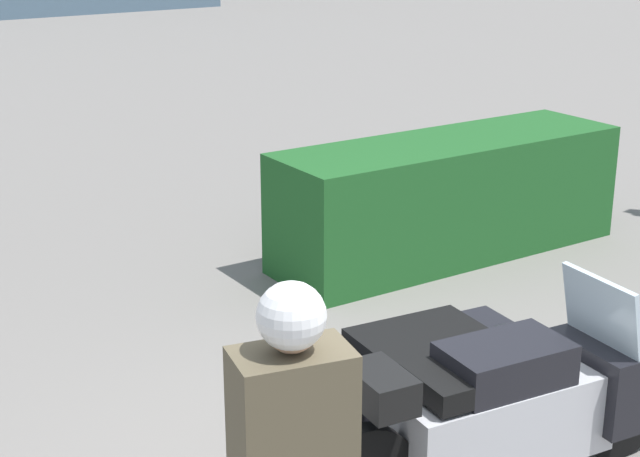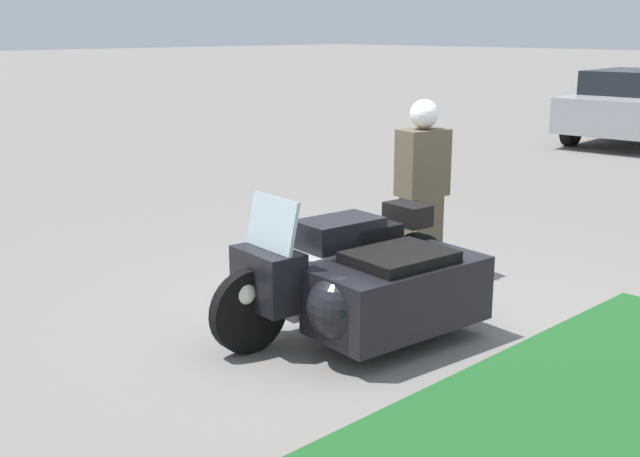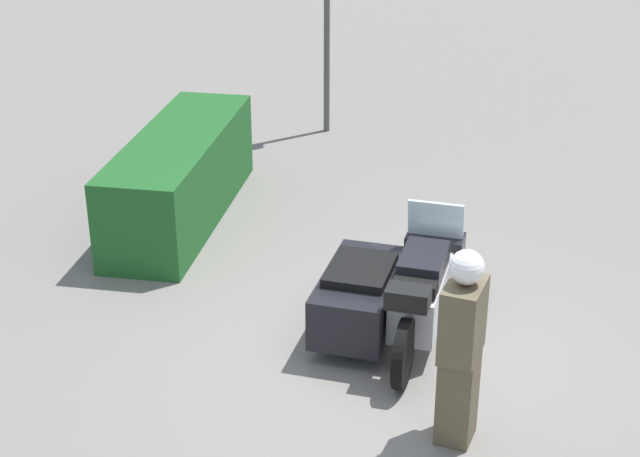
# 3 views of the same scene
# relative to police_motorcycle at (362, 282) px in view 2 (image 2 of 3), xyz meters

# --- Properties ---
(ground_plane) EXTENTS (160.00, 160.00, 0.00)m
(ground_plane) POSITION_rel_police_motorcycle_xyz_m (-0.58, -0.06, -0.46)
(ground_plane) COLOR slate
(police_motorcycle) EXTENTS (2.35, 1.36, 1.15)m
(police_motorcycle) POSITION_rel_police_motorcycle_xyz_m (0.00, 0.00, 0.00)
(police_motorcycle) COLOR black
(police_motorcycle) RESTS_ON ground
(officer_rider) EXTENTS (0.51, 0.37, 1.71)m
(officer_rider) POSITION_rel_police_motorcycle_xyz_m (-1.61, -0.73, 0.44)
(officer_rider) COLOR brown
(officer_rider) RESTS_ON ground
(parked_car_background) EXTENTS (4.17, 2.12, 1.50)m
(parked_car_background) POSITION_rel_police_motorcycle_xyz_m (-12.06, -3.50, 0.33)
(parked_car_background) COLOR #9E9EA3
(parked_car_background) RESTS_ON ground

